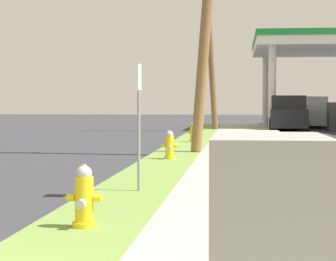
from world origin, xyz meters
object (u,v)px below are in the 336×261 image
truck_silver_at_forecourt (313,113)px  truck_black_on_apron (287,114)px  fire_hydrant_nearest (84,200)px  street_sign_post (139,100)px  car_tan_by_near_pump (285,114)px  fire_hydrant_second (170,146)px  fire_hydrant_third (193,133)px  utility_pole_background (210,43)px

truck_silver_at_forecourt → truck_black_on_apron: bearing=-113.2°
fire_hydrant_nearest → street_sign_post: (0.16, 3.22, 1.19)m
fire_hydrant_nearest → truck_black_on_apron: size_ratio=0.14×
fire_hydrant_nearest → truck_silver_at_forecourt: (6.54, 34.53, 0.47)m
car_tan_by_near_pump → truck_silver_at_forecourt: 6.57m
street_sign_post → car_tan_by_near_pump: (5.06, 37.74, -0.91)m
street_sign_post → car_tan_by_near_pump: 38.09m
fire_hydrant_second → fire_hydrant_third: same height
fire_hydrant_second → truck_black_on_apron: 21.10m
street_sign_post → fire_hydrant_third: bearing=90.1°
truck_silver_at_forecourt → truck_black_on_apron: (-1.96, -4.56, 0.00)m
fire_hydrant_nearest → street_sign_post: size_ratio=0.35×
utility_pole_background → fire_hydrant_second: bearing=-90.8°
fire_hydrant_nearest → car_tan_by_near_pump: size_ratio=0.16×
fire_hydrant_third → truck_silver_at_forecourt: 18.83m
car_tan_by_near_pump → truck_silver_at_forecourt: truck_silver_at_forecourt is taller
street_sign_post → truck_black_on_apron: bearing=80.6°
utility_pole_background → truck_silver_at_forecourt: utility_pole_background is taller
fire_hydrant_nearest → car_tan_by_near_pump: bearing=82.7°
street_sign_post → truck_black_on_apron: (4.42, 26.75, -0.72)m
fire_hydrant_second → fire_hydrant_third: bearing=89.2°
fire_hydrant_third → fire_hydrant_second: bearing=-90.8°
fire_hydrant_third → street_sign_post: street_sign_post is taller
car_tan_by_near_pump → truck_black_on_apron: size_ratio=0.84×
truck_silver_at_forecourt → utility_pole_background: bearing=-134.1°
fire_hydrant_second → car_tan_by_near_pump: car_tan_by_near_pump is taller
fire_hydrant_second → car_tan_by_near_pump: (5.19, 31.59, 0.28)m
car_tan_by_near_pump → street_sign_post: bearing=-97.6°
car_tan_by_near_pump → truck_black_on_apron: bearing=-93.3°
fire_hydrant_second → utility_pole_background: utility_pole_background is taller
utility_pole_background → street_sign_post: size_ratio=4.35×
fire_hydrant_second → truck_silver_at_forecourt: 26.00m
fire_hydrant_nearest → fire_hydrant_third: (0.13, 16.83, 0.00)m
fire_hydrant_nearest → fire_hydrant_third: 16.83m
fire_hydrant_nearest → fire_hydrant_second: bearing=89.8°
truck_silver_at_forecourt → truck_black_on_apron: size_ratio=1.02×
utility_pole_background → car_tan_by_near_pump: (4.95, 12.90, -4.09)m
fire_hydrant_second → truck_black_on_apron: bearing=77.5°
fire_hydrant_nearest → utility_pole_background: (0.27, 28.06, 4.37)m
fire_hydrant_second → street_sign_post: (0.13, -6.15, 1.19)m
fire_hydrant_nearest → fire_hydrant_second: (0.03, 9.37, 0.00)m
fire_hydrant_second → street_sign_post: 6.26m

